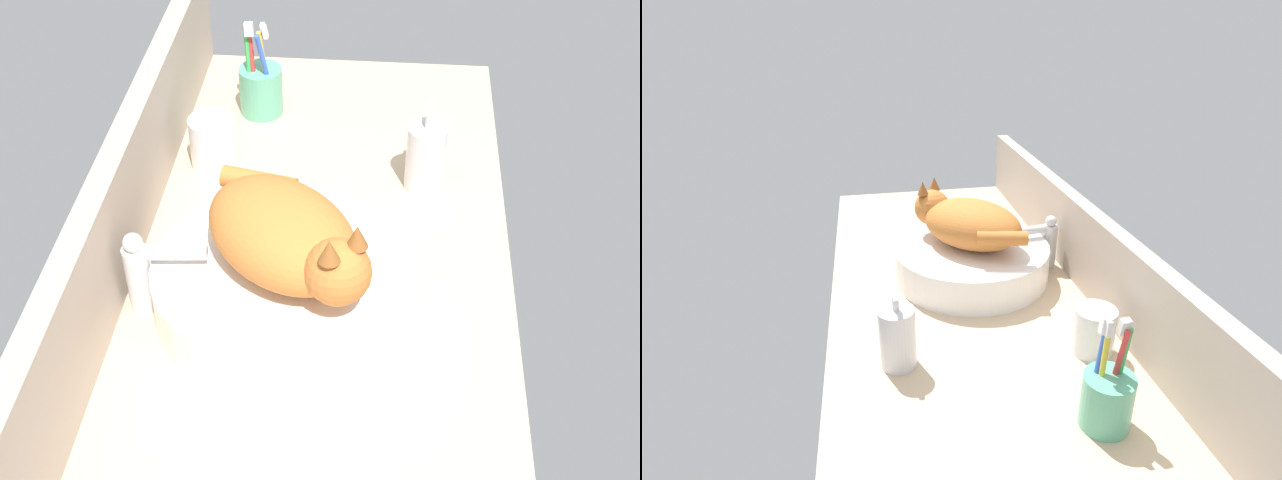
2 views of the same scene
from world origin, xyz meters
The scene contains 8 objects.
ground_plane centered at (0.00, 0.00, -2.00)cm, with size 138.55×60.26×4.00cm, color #D1B28E.
backsplash_panel centered at (0.00, 28.33, 9.56)cm, with size 138.55×3.60×19.12cm, color #AD9E8E.
sink_basin centered at (-2.77, 3.27, 4.15)cm, with size 36.93×36.93×8.31cm, color white.
cat centered at (-3.71, 2.27, 14.06)cm, with size 29.85×29.52×14.00cm.
faucet centered at (-4.52, 22.40, 7.30)cm, with size 3.81×11.86×13.60cm.
soap_dispenser centered at (27.83, -16.80, 5.91)cm, with size 6.59×6.59×14.93cm.
toothbrush_cup centered at (48.46, 13.51, 5.10)cm, with size 7.97×7.97×18.72cm.
water_glass centered at (30.85, 19.48, 4.08)cm, with size 7.78×7.78×9.23cm.
Camera 2 is at (102.58, -19.57, 58.59)cm, focal length 28.00 mm.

